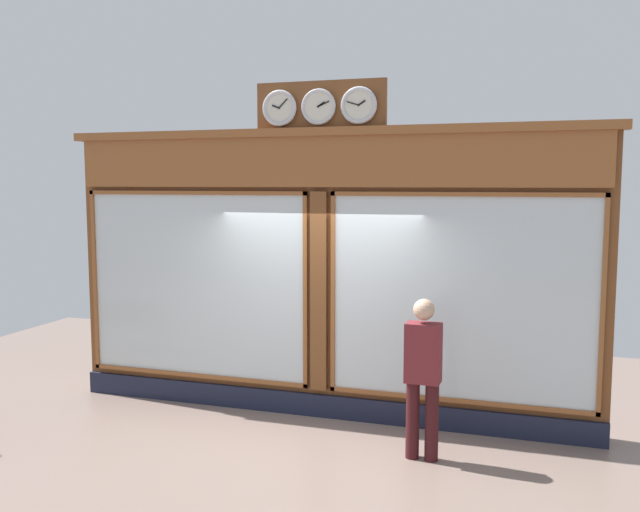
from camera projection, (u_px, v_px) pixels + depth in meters
shop_facade at (323, 272)px, 8.30m from camera, size 6.73×0.42×4.05m
pedestrian at (423, 372)px, 6.98m from camera, size 0.37×0.23×1.69m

